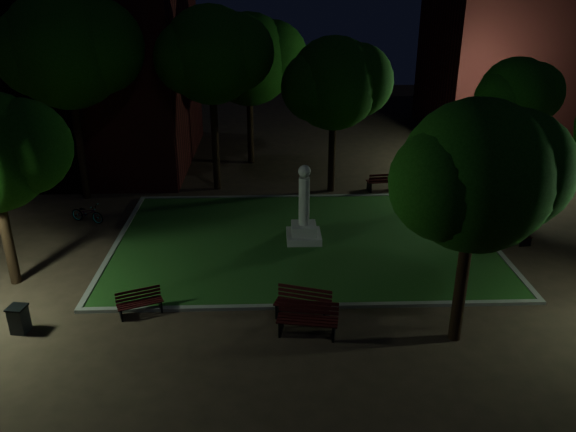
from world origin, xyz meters
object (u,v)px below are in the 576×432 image
monument (304,220)px  bench_far_side (385,182)px  trash_bin (19,319)px  bench_west_near (140,303)px  bench_near_left (308,320)px  bicycle (87,213)px  bench_near_right (303,305)px  bench_right_side (517,232)px

monument → bench_far_side: bearing=53.1°
trash_bin → bench_west_near: bearing=15.3°
bench_near_left → bicycle: 12.79m
bench_west_near → trash_bin: bearing=172.9°
bench_near_right → bench_west_near: size_ratio=1.24×
bench_near_left → bench_west_near: (-5.30, 1.32, -0.10)m
bench_far_side → trash_bin: 18.14m
bench_near_left → trash_bin: size_ratio=2.17×
bench_near_right → bench_west_near: (-5.21, 0.43, -0.09)m
monument → bench_west_near: (-5.58, -5.21, -0.59)m
bench_right_side → trash_bin: bearing=102.7°
monument → bicycle: 9.77m
bench_near_left → bicycle: bearing=146.2°
bench_west_near → bench_far_side: bench_far_side is taller
bench_right_side → trash_bin: (-17.79, -5.99, 0.09)m
bench_near_left → bench_near_right: bench_near_left is taller
trash_bin → bench_right_side: bearing=18.6°
bicycle → bench_west_near: bearing=-131.9°
bench_near_right → bench_far_side: size_ratio=1.01×
bench_west_near → bicycle: (-3.89, 7.59, 0.06)m
bench_west_near → bench_near_left: bearing=-36.3°
bench_right_side → bench_near_right: bearing=115.0°
bench_west_near → trash_bin: trash_bin is taller
monument → trash_bin: bearing=-145.7°
bench_near_left → bench_far_side: (4.76, 12.51, -0.01)m
bicycle → bench_near_right: bearing=-110.3°
monument → bench_right_side: bearing=-1.0°
bench_right_side → bench_far_side: bench_far_side is taller
bench_far_side → bicycle: bearing=7.3°
bench_near_right → bench_right_side: 10.67m
bench_right_side → bicycle: bearing=76.2°
monument → trash_bin: 10.91m
bench_near_right → bench_west_near: bench_near_right is taller
monument → bench_west_near: bearing=-136.9°
trash_bin → bicycle: trash_bin is taller
monument → bench_near_left: monument is taller
trash_bin → bicycle: bearing=93.1°
bench_right_side → bicycle: bicycle is taller
monument → bench_right_side: monument is taller
monument → bench_far_side: size_ratio=1.74×
bench_near_left → bicycle: bench_near_left is taller
bicycle → bench_near_left: bearing=-113.1°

